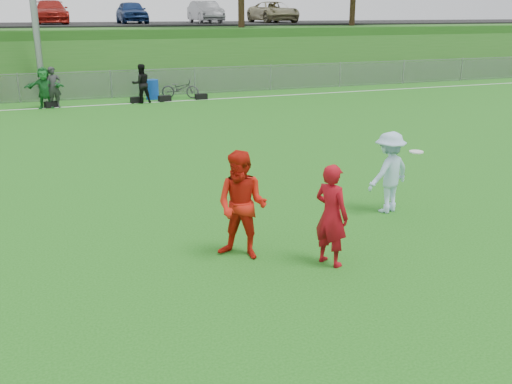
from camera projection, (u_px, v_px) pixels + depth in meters
name	position (u px, v px, depth m)	size (l,w,h in m)	color
ground	(273.00, 275.00, 8.82)	(120.00, 120.00, 0.00)	#1A5D13
sideline_far	(118.00, 104.00, 24.88)	(60.00, 0.10, 0.01)	white
fence	(111.00, 84.00, 26.47)	(58.00, 0.06, 1.30)	gray
berm	(89.00, 51.00, 36.03)	(120.00, 18.00, 3.00)	#225B19
parking_lot	(84.00, 24.00, 37.34)	(120.00, 12.00, 0.10)	black
car_row	(65.00, 12.00, 35.82)	(32.04, 5.18, 1.44)	silver
spectator_row	(47.00, 88.00, 23.67)	(7.54, 0.74, 1.69)	#B2300C
gear_bags	(140.00, 100.00, 25.27)	(7.11, 0.47, 0.26)	black
player_red_left	(331.00, 215.00, 8.96)	(0.60, 0.40, 1.66)	#A20B16
player_red_center	(242.00, 205.00, 9.19)	(0.87, 0.68, 1.79)	red
player_blue	(389.00, 172.00, 11.36)	(1.06, 0.61, 1.64)	#ACCEEF
frisbee	(416.00, 152.00, 11.37)	(0.28, 0.28, 0.03)	white
recycling_bin	(152.00, 89.00, 26.21)	(0.59, 0.59, 0.89)	#0F3EA8
bicycle	(180.00, 88.00, 26.50)	(0.60, 1.73, 0.91)	#313134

